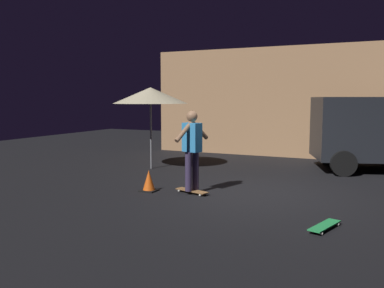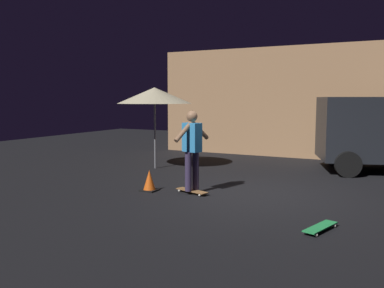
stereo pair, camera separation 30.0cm
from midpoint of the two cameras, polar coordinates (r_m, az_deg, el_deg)
name	(u,v)px [view 1 (the left image)]	position (r m, az deg, el deg)	size (l,w,h in m)	color
ground_plane	(254,193)	(8.95, 7.50, -6.66)	(28.00, 28.00, 0.00)	black
low_building	(318,102)	(16.38, 16.40, 5.56)	(11.04, 4.45, 3.73)	#AD7F56
patio_umbrella	(151,96)	(11.81, -6.42, 6.61)	(2.10, 2.10, 2.30)	slate
skateboard_ridden	(192,191)	(8.82, -0.98, -6.44)	(0.80, 0.42, 0.07)	olive
skateboard_spare	(325,226)	(6.76, 16.46, -10.69)	(0.41, 0.80, 0.07)	green
skater	(192,145)	(8.66, -0.99, -0.09)	(0.43, 0.96, 1.67)	#382D4C
traffic_cone	(149,181)	(9.07, -6.87, -5.12)	(0.34, 0.34, 0.46)	black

